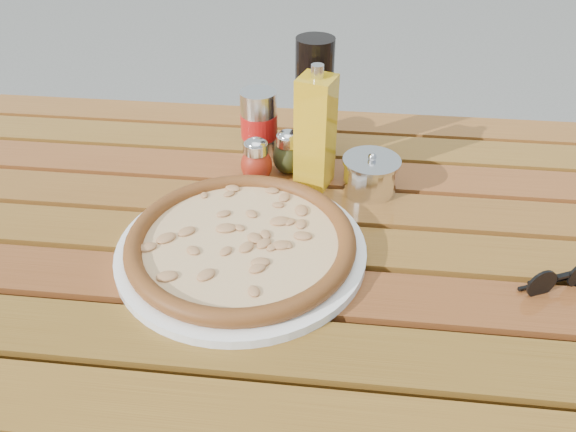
# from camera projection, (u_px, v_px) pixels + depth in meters

# --- Properties ---
(table) EXTENTS (1.40, 0.90, 0.75)m
(table) POSITION_uv_depth(u_px,v_px,m) (287.00, 277.00, 0.89)
(table) COLOR #3A200D
(table) RESTS_ON ground
(plate) EXTENTS (0.48, 0.48, 0.01)m
(plate) POSITION_uv_depth(u_px,v_px,m) (242.00, 249.00, 0.81)
(plate) COLOR white
(plate) RESTS_ON table
(pizza) EXTENTS (0.46, 0.46, 0.03)m
(pizza) POSITION_uv_depth(u_px,v_px,m) (241.00, 241.00, 0.80)
(pizza) COLOR #FFE9B6
(pizza) RESTS_ON plate
(pepper_shaker) EXTENTS (0.07, 0.07, 0.08)m
(pepper_shaker) POSITION_uv_depth(u_px,v_px,m) (256.00, 161.00, 0.95)
(pepper_shaker) COLOR #A42512
(pepper_shaker) RESTS_ON table
(oregano_shaker) EXTENTS (0.06, 0.06, 0.08)m
(oregano_shaker) POSITION_uv_depth(u_px,v_px,m) (288.00, 153.00, 0.97)
(oregano_shaker) COLOR #363A17
(oregano_shaker) RESTS_ON table
(dark_bottle) EXTENTS (0.07, 0.07, 0.22)m
(dark_bottle) POSITION_uv_depth(u_px,v_px,m) (314.00, 101.00, 0.98)
(dark_bottle) COLOR black
(dark_bottle) RESTS_ON table
(soda_can) EXTENTS (0.08, 0.08, 0.12)m
(soda_can) POSITION_uv_depth(u_px,v_px,m) (259.00, 123.00, 1.02)
(soda_can) COLOR silver
(soda_can) RESTS_ON table
(olive_oil_cruet) EXTENTS (0.07, 0.07, 0.21)m
(olive_oil_cruet) POSITION_uv_depth(u_px,v_px,m) (315.00, 132.00, 0.91)
(olive_oil_cruet) COLOR gold
(olive_oil_cruet) RESTS_ON table
(parmesan_tin) EXTENTS (0.12, 0.12, 0.07)m
(parmesan_tin) POSITION_uv_depth(u_px,v_px,m) (370.00, 174.00, 0.93)
(parmesan_tin) COLOR white
(parmesan_tin) RESTS_ON table
(sunglasses) EXTENTS (0.11, 0.06, 0.04)m
(sunglasses) POSITION_uv_depth(u_px,v_px,m) (560.00, 279.00, 0.75)
(sunglasses) COLOR black
(sunglasses) RESTS_ON table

